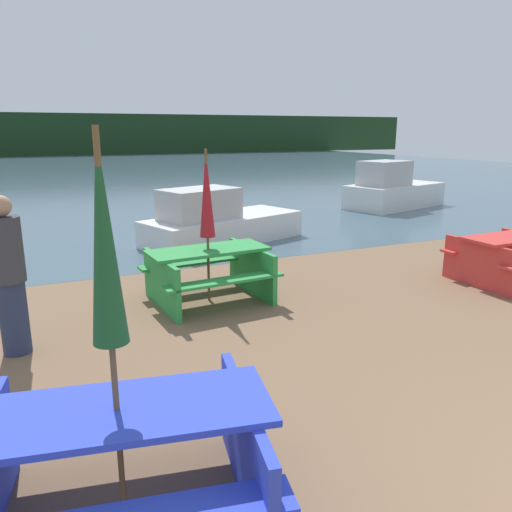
# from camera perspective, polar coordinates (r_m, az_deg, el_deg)

# --- Properties ---
(water) EXTENTS (60.00, 50.00, 0.00)m
(water) POSITION_cam_1_polar(r_m,az_deg,el_deg) (33.51, -18.67, 9.37)
(water) COLOR #425B6B
(water) RESTS_ON ground_plane
(far_treeline) EXTENTS (80.00, 1.60, 4.00)m
(far_treeline) POSITION_cam_1_polar(r_m,az_deg,el_deg) (53.36, -21.20, 12.84)
(far_treeline) COLOR #193319
(far_treeline) RESTS_ON water
(picnic_table_blue) EXTENTS (2.06, 1.70, 0.77)m
(picnic_table_blue) POSITION_cam_1_polar(r_m,az_deg,el_deg) (3.35, -15.27, -20.92)
(picnic_table_blue) COLOR blue
(picnic_table_blue) RESTS_ON ground_plane
(picnic_table_red) EXTENTS (1.62, 1.40, 0.75)m
(picnic_table_red) POSITION_cam_1_polar(r_m,az_deg,el_deg) (8.91, 27.01, 0.16)
(picnic_table_red) COLOR red
(picnic_table_red) RESTS_ON ground_plane
(picnic_table_green) EXTENTS (1.77, 1.50, 0.76)m
(picnic_table_green) POSITION_cam_1_polar(r_m,az_deg,el_deg) (7.11, -5.45, -1.53)
(picnic_table_green) COLOR green
(picnic_table_green) RESTS_ON ground_plane
(umbrella_crimson) EXTENTS (0.22, 0.22, 2.14)m
(umbrella_crimson) POSITION_cam_1_polar(r_m,az_deg,el_deg) (6.90, -5.66, 6.93)
(umbrella_crimson) COLOR brown
(umbrella_crimson) RESTS_ON ground_plane
(umbrella_darkgreen) EXTENTS (0.20, 0.20, 2.40)m
(umbrella_darkgreen) POSITION_cam_1_polar(r_m,az_deg,el_deg) (2.83, -16.95, 1.14)
(umbrella_darkgreen) COLOR brown
(umbrella_darkgreen) RESTS_ON ground_plane
(boat) EXTENTS (3.80, 2.43, 1.21)m
(boat) POSITION_cam_1_polar(r_m,az_deg,el_deg) (10.80, -4.41, 3.82)
(boat) COLOR silver
(boat) RESTS_ON water
(boat_second) EXTENTS (3.63, 2.37, 1.47)m
(boat_second) POSITION_cam_1_polar(r_m,az_deg,el_deg) (16.40, 15.29, 7.25)
(boat_second) COLOR silver
(boat_second) RESTS_ON water
(person) EXTENTS (0.35, 0.35, 1.73)m
(person) POSITION_cam_1_polar(r_m,az_deg,el_deg) (5.90, -26.41, -2.10)
(person) COLOR #283351
(person) RESTS_ON ground_plane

